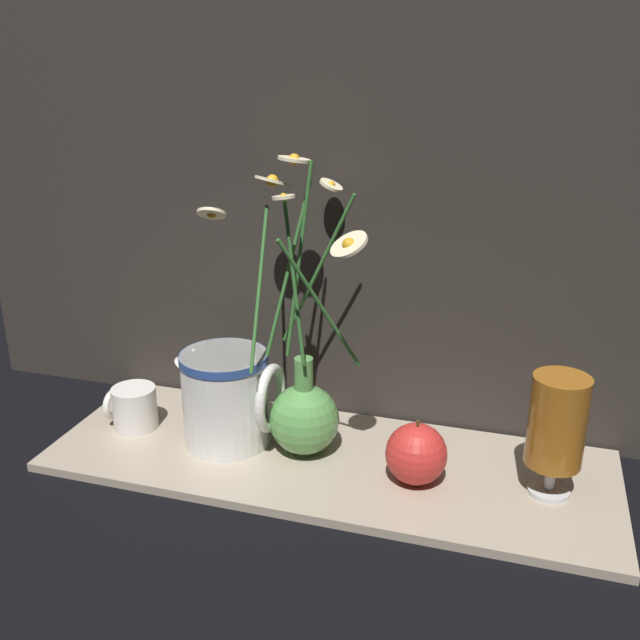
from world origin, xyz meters
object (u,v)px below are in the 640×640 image
at_px(tea_glass, 557,425).
at_px(orange_fruit, 416,454).
at_px(yellow_mug, 134,407).
at_px(ceramic_pitcher, 227,395).
at_px(vase_with_flowers, 303,403).

distance_m(tea_glass, orange_fruit, 0.18).
height_order(yellow_mug, ceramic_pitcher, ceramic_pitcher).
distance_m(vase_with_flowers, tea_glass, 0.33).
height_order(vase_with_flowers, yellow_mug, vase_with_flowers).
distance_m(yellow_mug, ceramic_pitcher, 0.16).
bearing_deg(tea_glass, vase_with_flowers, 178.13).
distance_m(vase_with_flowers, yellow_mug, 0.27).
height_order(ceramic_pitcher, tea_glass, tea_glass).
bearing_deg(ceramic_pitcher, vase_with_flowers, 4.15).
height_order(vase_with_flowers, ceramic_pitcher, vase_with_flowers).
xyz_separation_m(vase_with_flowers, tea_glass, (0.33, -0.01, 0.03)).
distance_m(yellow_mug, tea_glass, 0.59).
bearing_deg(yellow_mug, orange_fruit, -3.23).
bearing_deg(vase_with_flowers, orange_fruit, -10.70).
bearing_deg(vase_with_flowers, tea_glass, -1.87).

